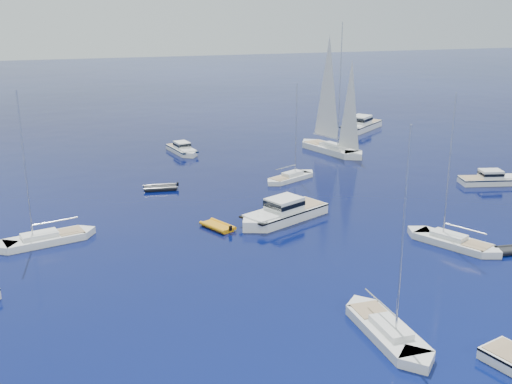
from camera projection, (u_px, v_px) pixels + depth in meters
ground at (407, 285)px, 47.51m from camera, size 400.00×400.00×0.00m
motor_cruiser_centre at (282, 220)px, 61.41m from camera, size 11.27×7.77×2.86m
motor_cruiser_far_r at (491, 184)px, 73.45m from camera, size 8.51×4.14×2.14m
motor_cruiser_distant at (360, 130)px, 103.49m from camera, size 11.02×9.90×2.99m
motor_cruiser_horizon at (183, 153)px, 88.02m from camera, size 3.97×8.05×2.03m
sailboat_fore at (387, 336)px, 40.33m from camera, size 2.80×9.99×14.60m
sailboat_mid_r at (452, 245)px, 55.19m from camera, size 6.71×9.49×13.93m
sailboat_mid_l at (45, 243)px, 55.68m from camera, size 10.03×5.03×14.27m
sailboat_centre at (291, 180)px, 75.02m from camera, size 8.19×5.62×11.95m
sailboat_sails_r at (331, 152)px, 88.61m from camera, size 7.26×13.05×18.62m
tender_yellow at (218, 228)px, 59.18m from camera, size 3.47×4.23×0.95m
tender_grey_near at (512, 252)px, 53.59m from camera, size 3.32×2.02×0.95m
tender_grey_far at (160, 190)px, 71.18m from camera, size 4.13×2.47×0.95m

